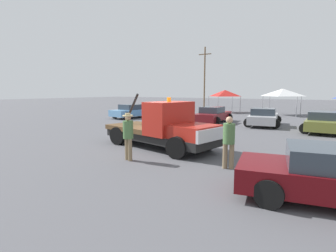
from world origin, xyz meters
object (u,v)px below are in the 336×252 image
Objects in this scene: person_at_hood at (128,133)px; parked_car_silver at (263,117)px; parked_car_skyblue at (132,111)px; parked_car_olive at (322,122)px; tow_truck at (165,129)px; parked_car_navy at (175,113)px; utility_pole at (205,76)px; canopy_tent_red at (225,93)px; traffic_cone at (205,137)px; parked_car_maroon at (213,115)px; canopy_tent_white at (283,92)px; person_near_truck at (229,139)px.

person_at_hood is 13.43m from parked_car_silver.
parked_car_olive is at bearing -83.17° from parked_car_skyblue.
tow_truck is at bearing 161.65° from parked_car_silver.
utility_pole is (-6.31, 19.70, 4.52)m from parked_car_navy.
canopy_tent_red reaches higher than traffic_cone.
tow_truck is at bearing -172.19° from parked_car_maroon.
parked_car_navy is at bearing -72.24° from utility_pole.
traffic_cone is at bearing 83.47° from tow_truck.
canopy_tent_white is (6.60, -0.02, 0.11)m from canopy_tent_red.
parked_car_maroon is (8.25, 0.67, 0.00)m from parked_car_skyblue.
person_near_truck is at bearing -121.48° from parked_car_skyblue.
utility_pole is at bearing 23.31° from parked_car_maroon.
tow_truck is 21.19m from canopy_tent_white.
parked_car_skyblue is 1.55× the size of canopy_tent_red.
tow_truck is at bearing -67.84° from utility_pole.
parked_car_silver is 1.56× the size of canopy_tent_red.
tow_truck reaches higher than parked_car_maroon.
canopy_tent_white is at bearing -12.32° from person_near_truck.
parked_car_olive is 12.36m from canopy_tent_white.
parked_car_silver is 24.75m from utility_pole.
canopy_tent_red is 0.31× the size of utility_pole.
person_near_truck reaches higher than parked_car_silver.
parked_car_olive is (16.22, -0.14, -0.00)m from parked_car_skyblue.
parked_car_silver is 1.38× the size of canopy_tent_white.
tow_truck is at bearing -76.15° from canopy_tent_red.
parked_car_silver is at bearing -54.05° from utility_pole.
tow_truck reaches higher than person_at_hood.
person_near_truck is at bearing -149.79° from parked_car_navy.
parked_car_silver is 4.10m from parked_car_olive.
traffic_cone is (-0.57, -18.48, -2.22)m from canopy_tent_white.
parked_car_navy is 21.17m from utility_pole.
canopy_tent_white reaches higher than parked_car_skyblue.
parked_car_navy is at bearing -69.66° from parked_car_skyblue.
person_near_truck reaches higher than parked_car_skyblue.
utility_pole is at bearing 27.35° from parked_car_silver.
person_near_truck is 3.73m from person_at_hood.
parked_car_maroon is at bearing 7.84° from person_near_truck.
canopy_tent_red is (-5.21, 21.11, 1.44)m from tow_truck.
canopy_tent_red reaches higher than person_near_truck.
person_at_hood is 0.38× the size of parked_car_silver.
person_near_truck reaches higher than parked_car_olive.
canopy_tent_red reaches higher than parked_car_maroon.
person_at_hood reaches higher than parked_car_olive.
traffic_cone is (-1.03, -8.20, -0.39)m from parked_car_silver.
parked_car_skyblue is (-10.41, 9.82, -0.28)m from tow_truck.
parked_car_maroon is 11.32m from canopy_tent_white.
parked_car_skyblue is at bearing 33.32° from person_near_truck.
parked_car_silver reaches higher than traffic_cone.
canopy_tent_red is 0.89× the size of canopy_tent_white.
traffic_cone is at bearing -173.32° from person_at_hood.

